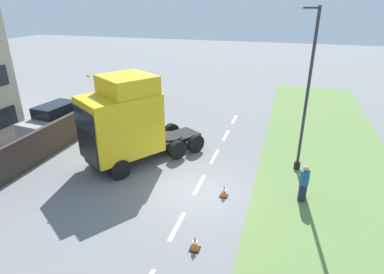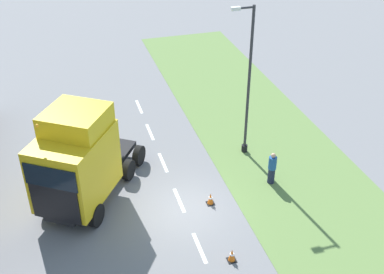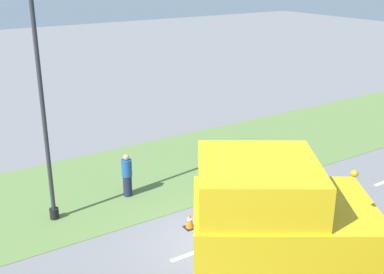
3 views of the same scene
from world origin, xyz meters
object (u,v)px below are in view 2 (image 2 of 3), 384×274
at_px(lamp_post, 247,90).
at_px(traffic_cone_trailing, 210,199).
at_px(lorry_cab, 78,161).
at_px(traffic_cone_lead, 232,255).
at_px(pedestrian, 272,168).

xyz_separation_m(lamp_post, traffic_cone_trailing, (3.05, 3.63, -3.42)).
xyz_separation_m(lorry_cab, lamp_post, (-8.63, -1.98, 1.32)).
distance_m(lorry_cab, traffic_cone_trailing, 6.18).
xyz_separation_m(traffic_cone_lead, traffic_cone_trailing, (-0.30, -3.59, 0.00)).
distance_m(lorry_cab, pedestrian, 9.09).
height_order(lorry_cab, traffic_cone_trailing, lorry_cab).
relative_size(lamp_post, traffic_cone_lead, 13.70).
distance_m(lorry_cab, lamp_post, 8.95).
height_order(lamp_post, pedestrian, lamp_post).
height_order(pedestrian, traffic_cone_trailing, pedestrian).
distance_m(lamp_post, pedestrian, 4.12).
relative_size(pedestrian, traffic_cone_lead, 2.95).
xyz_separation_m(pedestrian, traffic_cone_lead, (3.63, 4.27, -0.56)).
bearing_deg(lamp_post, traffic_cone_trailing, 49.90).
bearing_deg(traffic_cone_lead, pedestrian, -130.38).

